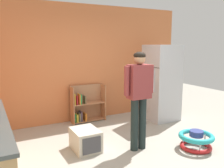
# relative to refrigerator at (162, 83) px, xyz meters

# --- Properties ---
(ground_plane) EXTENTS (12.00, 12.00, 0.00)m
(ground_plane) POSITION_rel_refrigerator_xyz_m (-1.61, -1.45, -0.89)
(ground_plane) COLOR #A4A092
(ground_plane) RESTS_ON ground
(back_wall) EXTENTS (5.20, 0.06, 2.70)m
(back_wall) POSITION_rel_refrigerator_xyz_m (-1.61, 0.88, 0.46)
(back_wall) COLOR #CE7242
(back_wall) RESTS_ON ground
(refrigerator) EXTENTS (0.73, 0.68, 1.78)m
(refrigerator) POSITION_rel_refrigerator_xyz_m (0.00, 0.00, 0.00)
(refrigerator) COLOR #B7BABF
(refrigerator) RESTS_ON ground
(bookshelf) EXTENTS (0.80, 0.28, 0.85)m
(bookshelf) POSITION_rel_refrigerator_xyz_m (-1.67, 0.70, -0.52)
(bookshelf) COLOR #B2744C
(bookshelf) RESTS_ON ground
(standing_person) EXTENTS (0.57, 0.22, 1.67)m
(standing_person) POSITION_rel_refrigerator_xyz_m (-1.45, -1.17, 0.11)
(standing_person) COLOR #1D2928
(standing_person) RESTS_ON ground
(baby_walker) EXTENTS (0.60, 0.60, 0.32)m
(baby_walker) POSITION_rel_refrigerator_xyz_m (-0.54, -1.62, -0.73)
(baby_walker) COLOR red
(baby_walker) RESTS_ON ground
(pet_carrier) EXTENTS (0.42, 0.55, 0.36)m
(pet_carrier) POSITION_rel_refrigerator_xyz_m (-2.26, -0.77, -0.71)
(pet_carrier) COLOR beige
(pet_carrier) RESTS_ON ground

